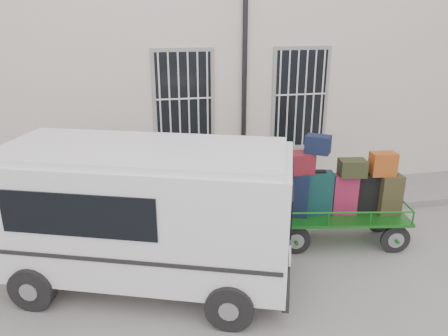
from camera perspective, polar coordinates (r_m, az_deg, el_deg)
ground at (r=7.82m, az=0.89°, el=-12.09°), size 80.00×80.00×0.00m
building at (r=12.14m, az=-4.90°, el=14.16°), size 24.00×5.15×6.00m
sidewalk at (r=9.69m, az=-1.97°, el=-5.06°), size 24.00×1.70×0.15m
luggage_cart at (r=8.26m, az=14.88°, el=-3.39°), size 2.80×1.46×2.11m
van at (r=6.80m, az=-10.38°, el=-5.15°), size 4.83×3.30×2.26m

